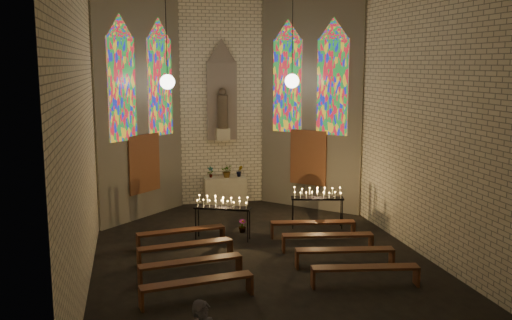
{
  "coord_description": "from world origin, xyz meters",
  "views": [
    {
      "loc": [
        -2.99,
        -12.93,
        4.74
      ],
      "look_at": [
        0.15,
        1.33,
        2.26
      ],
      "focal_mm": 40.0,
      "sensor_mm": 36.0,
      "label": 1
    }
  ],
  "objects_px": {
    "altar": "(225,192)",
    "votive_stand_left": "(222,205)",
    "aisle_flower_pot": "(242,226)",
    "votive_stand_right": "(317,196)"
  },
  "relations": [
    {
      "from": "aisle_flower_pot",
      "to": "votive_stand_right",
      "type": "distance_m",
      "value": 2.36
    },
    {
      "from": "altar",
      "to": "aisle_flower_pot",
      "type": "height_order",
      "value": "altar"
    },
    {
      "from": "altar",
      "to": "votive_stand_right",
      "type": "bearing_deg",
      "value": -53.86
    },
    {
      "from": "altar",
      "to": "votive_stand_left",
      "type": "bearing_deg",
      "value": -100.37
    },
    {
      "from": "votive_stand_left",
      "to": "votive_stand_right",
      "type": "xyz_separation_m",
      "value": [
        2.87,
        0.54,
        -0.01
      ]
    },
    {
      "from": "aisle_flower_pot",
      "to": "votive_stand_left",
      "type": "bearing_deg",
      "value": -140.5
    },
    {
      "from": "votive_stand_left",
      "to": "votive_stand_right",
      "type": "distance_m",
      "value": 2.92
    },
    {
      "from": "altar",
      "to": "votive_stand_left",
      "type": "height_order",
      "value": "votive_stand_left"
    },
    {
      "from": "altar",
      "to": "votive_stand_right",
      "type": "height_order",
      "value": "votive_stand_right"
    },
    {
      "from": "altar",
      "to": "aisle_flower_pot",
      "type": "relative_size",
      "value": 3.71
    }
  ]
}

